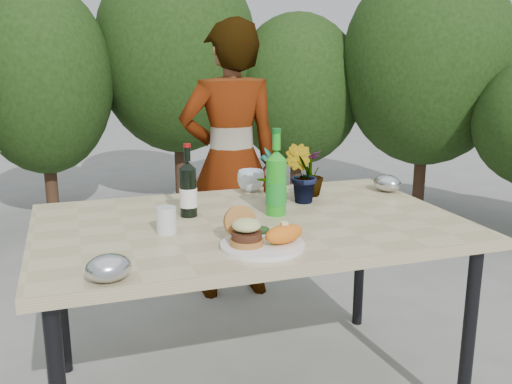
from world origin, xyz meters
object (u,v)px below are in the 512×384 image
object	(u,v)px
patio_table	(250,234)
dinner_plate	(263,245)
person	(231,163)
wine_bottle	(188,190)

from	to	relation	value
patio_table	dinner_plate	distance (m)	0.32
patio_table	person	xyz separation A→B (m)	(0.21, 1.00, 0.08)
person	dinner_plate	bearing A→B (deg)	80.61
patio_table	wine_bottle	world-z (taller)	wine_bottle
patio_table	person	size ratio (longest dim) A/B	1.03
wine_bottle	dinner_plate	bearing A→B (deg)	-83.58
dinner_plate	person	world-z (taller)	person
dinner_plate	wine_bottle	size ratio (longest dim) A/B	0.98
wine_bottle	person	bearing A→B (deg)	51.30
wine_bottle	person	world-z (taller)	person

